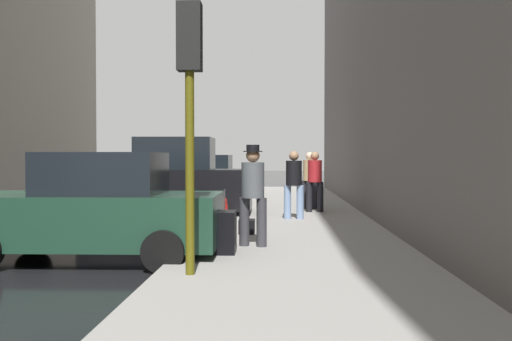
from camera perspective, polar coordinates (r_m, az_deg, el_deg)
sidewalk at (r=9.89m, az=4.19°, el=-8.18°), size 4.00×40.00×0.15m
parked_dark_green_sedan at (r=9.73m, az=-15.89°, el=-3.79°), size 4.22×2.10×1.79m
parked_black_suv at (r=15.99m, az=-8.59°, el=-1.09°), size 4.63×2.13×2.25m
parked_silver_sedan at (r=22.62m, az=-5.34°, el=-0.82°), size 4.24×2.14×1.79m
fire_hydrant at (r=12.41m, az=-3.37°, el=-4.26°), size 0.42×0.22×0.70m
traffic_light at (r=7.68m, az=-6.65°, el=9.16°), size 0.32×0.32×3.60m
pedestrian_with_beanie at (r=9.97m, az=-0.32°, el=-1.96°), size 0.53×0.49×1.78m
pedestrian_in_jeans at (r=14.35m, az=3.81°, el=-1.07°), size 0.52×0.46×1.71m
pedestrian_in_red_jacket at (r=16.27m, az=5.90°, el=-0.79°), size 0.52×0.45×1.71m
pedestrian_in_tan_coat at (r=17.17m, az=5.40°, el=-0.67°), size 0.52×0.46×1.71m
rolling_suitcase at (r=9.35m, az=-3.15°, el=-6.16°), size 0.37×0.57×1.04m
duffel_bag at (r=11.73m, az=-0.92°, el=-5.61°), size 0.32×0.44×0.28m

